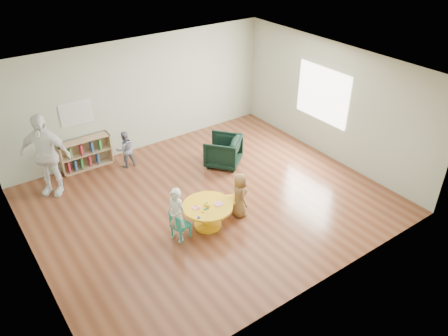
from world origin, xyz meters
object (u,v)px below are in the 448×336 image
Objects in this scene: adult_caretaker at (45,155)px; child_left at (176,215)px; bookshelf at (85,153)px; armchair at (223,151)px; kid_chair_left at (179,225)px; kid_chair_right at (233,199)px; activity_table at (208,212)px; child_right at (240,195)px; toddler at (125,149)px.

child_left is at bearing -23.28° from adult_caretaker.
armchair is (2.73, -1.79, -0.00)m from bookshelf.
kid_chair_left is 0.30× the size of adult_caretaker.
kid_chair_right reaches higher than kid_chair_left.
kid_chair_right is 0.54× the size of child_left.
activity_table is at bearing -72.20° from bookshelf.
activity_table is 0.88× the size of child_left.
adult_caretaker reaches higher than kid_chair_left.
child_left is at bearing 116.45° from kid_chair_right.
child_right is 1.05× the size of toddler.
adult_caretaker reaches higher than toddler.
kid_chair_right is at bearing 76.14° from child_left.
child_left reaches higher than toddler.
bookshelf is (-1.80, 3.45, 0.04)m from kid_chair_right.
child_left reaches higher than armchair.
kid_chair_right is 4.02m from adult_caretaker.
bookshelf is 0.96m from toddler.
bookshelf is at bearing 107.80° from activity_table.
activity_table is at bearing 76.48° from kid_chair_left.
child_right is 4.14m from adult_caretaker.
child_right reaches higher than kid_chair_right.
activity_table is 0.53× the size of adult_caretaker.
child_left is (-2.27, -1.74, 0.19)m from armchair.
child_left is 1.22× the size of toddler.
toddler reaches higher than kid_chair_right.
child_right is (-0.88, -1.81, 0.11)m from armchair.
kid_chair_left is 3.04m from toddler.
child_right is (0.72, -0.06, 0.14)m from activity_table.
adult_caretaker is at bearing 8.11° from toddler.
toddler is (-0.99, 2.93, 0.13)m from kid_chair_right.
toddler is at bearing 160.57° from kid_chair_left.
toddler reaches higher than armchair.
adult_caretaker is at bearing -57.39° from armchair.
kid_chair_left is at bearing -22.68° from adult_caretaker.
bookshelf is at bearing -27.56° from toddler.
toddler is at bearing -32.89° from bookshelf.
toddler is at bearing 43.42° from adult_caretaker.
armchair is 2.01m from child_right.
child_right is 3.25m from toddler.
kid_chair_right is 0.63× the size of child_right.
kid_chair_left is 2.83m from armchair.
child_left is (-0.68, 0.00, 0.22)m from activity_table.
kid_chair_left is 3.57m from bookshelf.
child_right is (1.85, -3.60, 0.11)m from bookshelf.
activity_table is 3.71m from bookshelf.
armchair is 0.43× the size of adult_caretaker.
kid_chair_right is 0.66× the size of toddler.
child_right is at bearing 69.98° from child_left.
adult_caretaker is (-2.77, 2.84, 0.60)m from kid_chair_right.
armchair is 0.84× the size of child_right.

